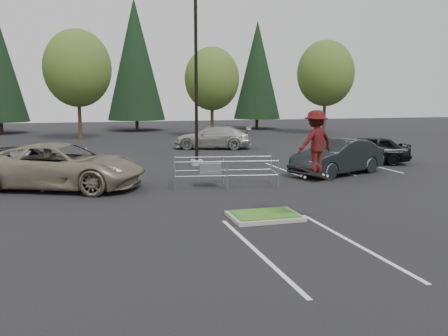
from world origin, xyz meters
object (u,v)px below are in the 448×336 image
object	(u,v)px
car_l_tan	(60,166)
car_far_silver	(214,137)
decid_b	(77,71)
decid_c	(212,81)
skateboarder	(315,142)
decid_d	(325,75)
conif_c	(257,70)
car_r_black	(367,150)
car_l_black	(27,165)
car_r_charc	(338,157)
conif_b	(135,60)
cart_corral	(214,169)
light_pole	(196,83)

from	to	relation	value
car_l_tan	car_far_silver	xyz separation A→B (m)	(10.11, 12.96, -0.12)
car_l_tan	decid_b	bearing A→B (deg)	23.16
decid_c	skateboarder	world-z (taller)	decid_c
decid_d	conif_c	distance (m)	10.04
decid_b	car_r_black	size ratio (longest dim) A/B	2.02
car_l_black	car_r_charc	size ratio (longest dim) A/B	1.05
decid_d	car_r_black	distance (m)	22.53
decid_c	car_r_charc	bearing A→B (deg)	-88.72
car_l_black	car_far_silver	world-z (taller)	car_far_silver
decid_d	conif_c	size ratio (longest dim) A/B	0.75
decid_b	car_far_silver	size ratio (longest dim) A/B	1.69
car_l_tan	car_r_charc	distance (m)	13.00
decid_b	decid_c	bearing A→B (deg)	-3.34
decid_c	decid_d	distance (m)	12.03
car_l_black	car_r_charc	world-z (taller)	car_r_charc
decid_c	skateboarder	xyz separation A→B (m)	(-4.79, -30.83, -2.76)
decid_c	car_far_silver	size ratio (longest dim) A/B	1.47
car_l_black	car_l_tan	bearing A→B (deg)	-146.65
decid_d	car_r_black	world-z (taller)	decid_d
conif_b	car_l_tan	world-z (taller)	conif_b
cart_corral	skateboarder	xyz separation A→B (m)	(1.42, -6.54, 1.72)
cart_corral	car_r_charc	world-z (taller)	car_r_charc
car_r_charc	decid_b	bearing A→B (deg)	-174.78
car_l_tan	decid_d	bearing A→B (deg)	-22.03
skateboarder	car_l_tan	world-z (taller)	skateboarder
decid_c	conif_b	xyz separation A→B (m)	(-5.99, 10.67, 2.59)
light_pole	decid_d	distance (m)	25.37
skateboarder	car_r_charc	world-z (taller)	skateboarder
car_l_tan	conif_b	bearing A→B (deg)	13.38
light_pole	decid_c	distance (m)	18.67
light_pole	cart_corral	size ratio (longest dim) A/B	2.22
conif_c	car_l_tan	distance (m)	38.88
car_far_silver	light_pole	bearing A→B (deg)	-1.87
car_l_tan	car_r_charc	size ratio (longest dim) A/B	1.30
conif_b	conif_c	world-z (taller)	conif_b
car_l_tan	car_r_charc	world-z (taller)	car_l_tan
car_l_black	car_r_black	size ratio (longest dim) A/B	1.16
cart_corral	car_r_black	bearing A→B (deg)	33.03
skateboarder	car_r_black	world-z (taller)	skateboarder
light_pole	cart_corral	distance (m)	7.52
decid_c	car_far_silver	world-z (taller)	decid_c
car_r_charc	car_far_silver	xyz separation A→B (m)	(-2.89, 12.96, -0.04)
light_pole	skateboarder	distance (m)	13.18
light_pole	skateboarder	bearing A→B (deg)	-86.92
decid_d	car_r_black	bearing A→B (deg)	-111.35
car_r_black	conif_b	bearing A→B (deg)	-143.69
light_pole	decid_c	size ratio (longest dim) A/B	1.21
conif_b	conif_c	size ratio (longest dim) A/B	1.16
conif_c	car_l_black	world-z (taller)	conif_c
skateboarder	car_r_black	distance (m)	14.11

